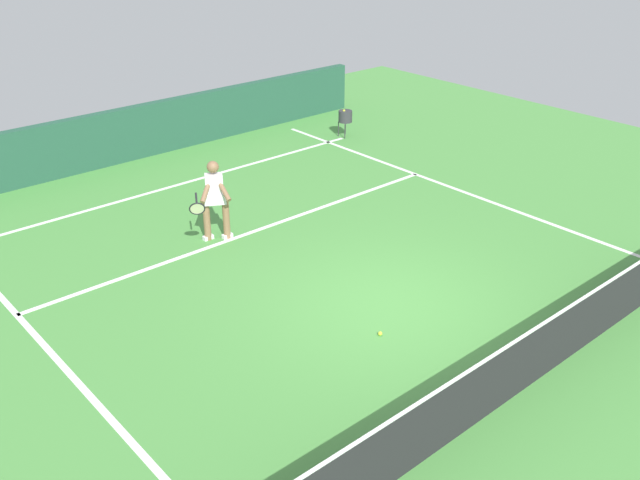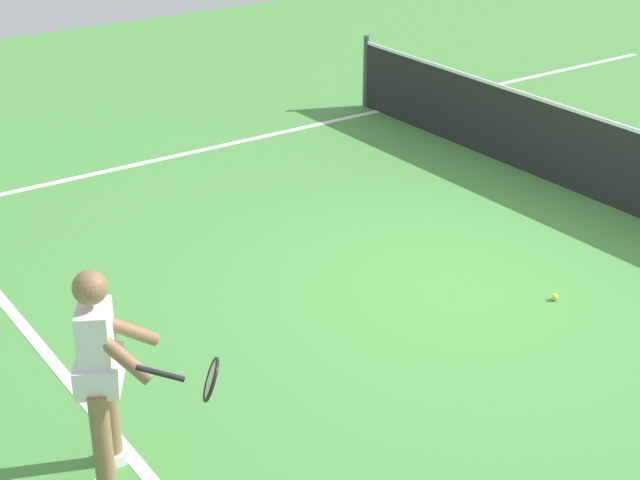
# 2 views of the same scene
# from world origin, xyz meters

# --- Properties ---
(ground_plane) EXTENTS (23.88, 23.88, 0.00)m
(ground_plane) POSITION_xyz_m (0.00, 0.00, 0.00)
(ground_plane) COLOR #4C9342
(service_line_marking) EXTENTS (9.18, 0.10, 0.01)m
(service_line_marking) POSITION_xyz_m (0.00, -3.64, 0.00)
(service_line_marking) COLOR white
(service_line_marking) RESTS_ON ground
(sideline_left_marking) EXTENTS (0.10, 16.37, 0.01)m
(sideline_left_marking) POSITION_xyz_m (-4.59, 0.00, 0.00)
(sideline_left_marking) COLOR white
(sideline_left_marking) RESTS_ON ground
(tennis_player) EXTENTS (1.06, 0.80, 1.55)m
(tennis_player) POSITION_xyz_m (0.76, -3.82, 0.85)
(tennis_player) COLOR #8C6647
(tennis_player) RESTS_ON ground
(tennis_ball_near) EXTENTS (0.07, 0.07, 0.07)m
(tennis_ball_near) POSITION_xyz_m (0.73, 0.46, 0.03)
(tennis_ball_near) COLOR #D1E533
(tennis_ball_near) RESTS_ON ground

